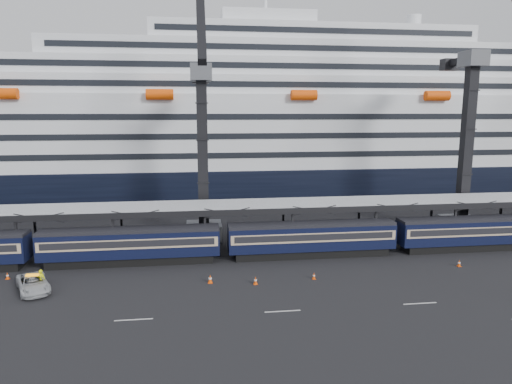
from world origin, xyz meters
TOP-DOWN VIEW (x-y plane):
  - ground at (0.00, 0.00)m, footprint 260.00×260.00m
  - train at (-4.65, 10.00)m, footprint 133.05×3.00m
  - canopy at (0.00, 14.00)m, footprint 130.00×6.25m
  - cruise_ship at (-1.08, 45.99)m, footprint 214.09×28.84m
  - crane_dark_near at (-20.00, 18.59)m, footprint 4.50×17.75m
  - crane_dark_mid at (15.00, 17.59)m, footprint 4.50×18.24m
  - pickup_truck at (-35.88, 3.19)m, footprint 4.50×5.88m
  - worker at (-35.21, 3.41)m, footprint 0.79×0.58m
  - traffic_cone_a at (-39.50, 6.78)m, footprint 0.35×0.35m
  - traffic_cone_b at (-19.73, 3.16)m, footprint 0.43×0.43m
  - traffic_cone_c at (-15.45, 2.25)m, footprint 0.39×0.39m
  - traffic_cone_d at (-9.56, 2.87)m, footprint 0.34×0.34m
  - traffic_cone_e at (6.73, 4.50)m, footprint 0.37×0.37m

SIDE VIEW (x-z plane):
  - ground at x=0.00m, z-range 0.00..0.00m
  - traffic_cone_d at x=-9.56m, z-range 0.00..0.67m
  - traffic_cone_a at x=-39.50m, z-range 0.00..0.69m
  - traffic_cone_e at x=6.73m, z-range 0.00..0.74m
  - traffic_cone_c at x=-15.45m, z-range -0.01..0.78m
  - traffic_cone_b at x=-19.73m, z-range -0.01..0.86m
  - pickup_truck at x=-35.88m, z-range 0.00..1.48m
  - worker at x=-35.21m, z-range 0.00..1.98m
  - train at x=-4.65m, z-range 0.18..4.23m
  - canopy at x=0.00m, z-range 2.49..8.01m
  - crane_dark_near at x=-20.00m, z-range -5.61..29.47m
  - cruise_ship at x=-1.08m, z-range -4.66..29.34m
  - crane_dark_mid at x=15.00m, z-range -6.46..33.18m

